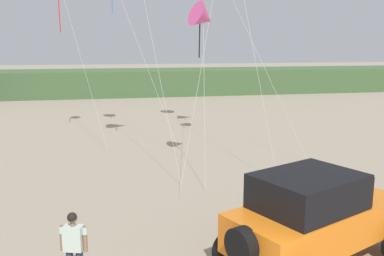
{
  "coord_description": "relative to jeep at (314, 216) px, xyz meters",
  "views": [
    {
      "loc": [
        -2.36,
        -5.42,
        5.1
      ],
      "look_at": [
        -0.43,
        4.17,
        3.18
      ],
      "focal_mm": 39.63,
      "sensor_mm": 36.0,
      "label": 1
    }
  ],
  "objects": [
    {
      "name": "kite_white_parafoil",
      "position": [
        -0.89,
        7.79,
        4.93
      ],
      "size": [
        1.3,
        3.06,
        6.86
      ],
      "color": "#E04C93",
      "rests_on": "ground_plane"
    },
    {
      "name": "person_watching",
      "position": [
        -5.43,
        0.15,
        -0.26
      ],
      "size": [
        0.6,
        0.4,
        1.67
      ],
      "color": "#8C664C",
      "rests_on": "ground_plane"
    },
    {
      "name": "jeep",
      "position": [
        0.0,
        0.0,
        0.0
      ],
      "size": [
        5.0,
        3.92,
        2.26
      ],
      "color": "orange",
      "rests_on": "ground_plane"
    },
    {
      "name": "dune_ridge",
      "position": [
        -5.22,
        36.38,
        0.06
      ],
      "size": [
        90.0,
        7.18,
        2.53
      ],
      "primitive_type": "cube",
      "color": "#426038",
      "rests_on": "ground_plane"
    }
  ]
}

